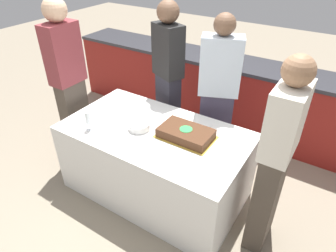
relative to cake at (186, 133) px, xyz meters
The scene contains 11 objects.
ground_plane 0.83m from the cake, 167.93° to the right, with size 14.00×14.00×0.00m, color gray.
back_counter 1.55m from the cake, 101.01° to the left, with size 4.40×0.58×0.92m.
dining_table 0.50m from the cake, 167.93° to the right, with size 1.69×0.95×0.73m.
cake is the anchor object (origin of this frame).
plate_stack 0.44m from the cake, 164.81° to the right, with size 0.20×0.20×0.06m.
wine_glass 0.88m from the cake, 155.94° to the right, with size 0.07×0.07×0.18m.
side_plate_near_cake 0.29m from the cake, 85.60° to the left, with size 0.18×0.18×0.00m.
person_cutting_cake 0.64m from the cake, 90.00° to the left, with size 0.43×0.33×1.67m.
person_seated_left 1.37m from the cake, behind, with size 0.23×0.34×1.77m.
person_seated_right 0.78m from the cake, ahead, with size 0.20×0.39×1.66m.
person_standing_back 0.88m from the cake, 132.96° to the left, with size 0.38×0.31×1.71m.
Camera 1 is at (1.31, -1.82, 2.25)m, focal length 32.00 mm.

